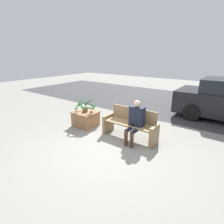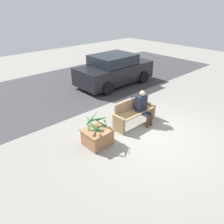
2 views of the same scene
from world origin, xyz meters
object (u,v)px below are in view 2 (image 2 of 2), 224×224
at_px(bench, 134,113).
at_px(potted_plant, 97,123).
at_px(person_seated, 143,106).
at_px(parked_car, 114,70).
at_px(planter_box, 97,137).

xyz_separation_m(bench, potted_plant, (-1.74, -0.11, 0.33)).
bearing_deg(person_seated, parked_car, 60.30).
relative_size(bench, planter_box, 2.11).
bearing_deg(planter_box, bench, 3.66).
distance_m(person_seated, parked_car, 4.23).
height_order(potted_plant, parked_car, parked_car).
distance_m(planter_box, potted_plant, 0.48).
xyz_separation_m(person_seated, planter_box, (-1.99, 0.06, -0.40)).
distance_m(person_seated, planter_box, 2.03).
distance_m(bench, parked_car, 4.23).
bearing_deg(planter_box, potted_plant, 123.41).
bearing_deg(planter_box, person_seated, -1.75).
relative_size(person_seated, parked_car, 0.30).
distance_m(person_seated, potted_plant, 2.00).
distance_m(bench, planter_box, 1.75).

